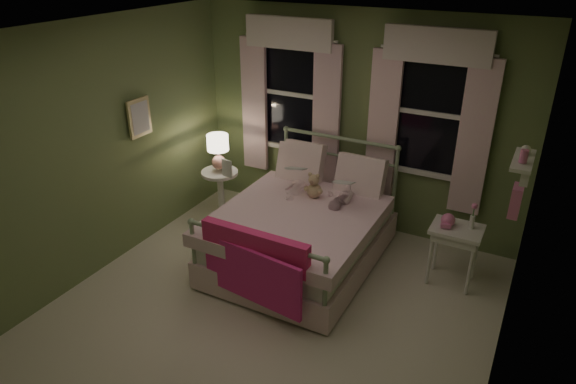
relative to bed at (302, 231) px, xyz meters
The scene contains 18 objects.
room_shell 1.34m from the bed, 82.04° to the right, with size 4.20×4.20×4.20m.
bed is the anchor object (origin of this frame).
pink_throw 1.04m from the bed, 89.69° to the right, with size 1.10×0.21×0.71m.
child_left 0.76m from the bed, 122.39° to the left, with size 0.27×0.18×0.75m, color #F7D1DD.
child_right 0.75m from the bed, 56.58° to the left, with size 0.34×0.26×0.69m, color #F7D1DD.
book_left 0.67m from the bed, 146.36° to the left, with size 0.20×0.27×0.03m, color beige.
book_right 0.64m from the bed, 32.61° to the left, with size 0.20×0.27×0.02m, color beige.
teddy_bear 0.50m from the bed, 88.85° to the left, with size 0.22×0.18×0.30m.
nightstand_left 1.43m from the bed, 162.77° to the left, with size 0.46×0.46×0.65m.
table_lamp 1.54m from the bed, 162.77° to the left, with size 0.27×0.27×0.45m.
book_nightstand 1.34m from the bed, 164.82° to the left, with size 0.16×0.22×0.02m, color beige.
nightstand_right 1.60m from the bed, 13.50° to the left, with size 0.50×0.40×0.64m.
pink_toy 1.53m from the bed, 14.21° to the left, with size 0.14×0.19×0.14m.
bud_vase 1.77m from the bed, 14.19° to the left, with size 0.06×0.06×0.28m.
window_left 1.79m from the bed, 123.85° to the left, with size 1.34×0.13×1.96m.
window_right 1.91m from the bed, 47.28° to the left, with size 1.34×0.13×1.96m.
wall_shelf 2.35m from the bed, ahead, with size 0.15×0.50×0.60m.
framed_picture 2.16m from the bed, 168.65° to the right, with size 0.03×0.32×0.42m.
Camera 1 is at (2.00, -3.39, 3.21)m, focal length 32.00 mm.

